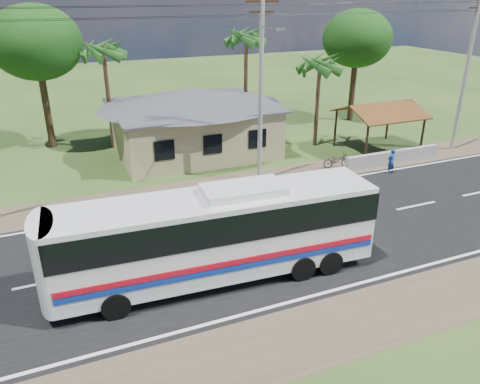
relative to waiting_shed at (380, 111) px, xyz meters
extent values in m
plane|color=#264117|center=(-13.00, -8.50, -2.73)|extent=(120.00, 120.00, 0.00)
cube|color=black|center=(-13.00, -8.50, -2.72)|extent=(120.00, 10.00, 0.02)
cube|color=brown|center=(-13.00, -2.00, -2.72)|extent=(120.00, 3.00, 0.01)
cube|color=brown|center=(-13.00, -15.00, -2.72)|extent=(120.00, 3.00, 0.01)
cube|color=silver|center=(-13.00, -3.80, -2.70)|extent=(120.00, 0.15, 0.01)
cube|color=silver|center=(-13.00, -13.20, -2.70)|extent=(120.00, 0.15, 0.01)
cube|color=silver|center=(-13.00, -8.50, -2.70)|extent=(120.00, 0.15, 0.01)
cube|color=tan|center=(-12.00, 4.50, -1.13)|extent=(10.00, 8.00, 3.20)
cube|color=#4C4F54|center=(-12.00, 4.50, 0.52)|extent=(10.60, 8.60, 0.10)
pyramid|color=#4C4F54|center=(-12.00, 4.50, 1.67)|extent=(12.40, 10.00, 1.20)
cube|color=black|center=(-15.00, 0.48, -1.03)|extent=(1.20, 0.08, 1.20)
cube|color=black|center=(-12.00, 0.48, -1.03)|extent=(1.20, 0.08, 1.20)
cube|color=black|center=(-9.00, 0.48, -1.03)|extent=(1.20, 0.08, 1.20)
cylinder|color=#3A2915|center=(-2.30, -1.80, -1.43)|extent=(0.16, 0.16, 2.60)
cylinder|color=#3A2915|center=(-2.30, 1.80, -1.43)|extent=(0.16, 0.16, 2.60)
cylinder|color=#3A2915|center=(2.30, -1.80, -1.43)|extent=(0.16, 0.16, 2.60)
cylinder|color=#3A2915|center=(2.30, 1.80, -1.43)|extent=(0.16, 0.16, 2.60)
cube|color=brown|center=(0.00, -1.10, 0.17)|extent=(5.20, 2.28, 0.90)
cube|color=brown|center=(0.00, 1.10, 0.17)|extent=(5.20, 2.28, 0.90)
cube|color=#3A2915|center=(0.00, 0.00, 0.52)|extent=(5.20, 0.12, 0.12)
cube|color=#9E9E99|center=(-1.00, -2.90, -2.28)|extent=(7.00, 0.30, 0.90)
cylinder|color=#9E9E99|center=(-10.00, -2.00, 2.77)|extent=(0.26, 0.26, 11.00)
cube|color=#3A2915|center=(-10.00, -2.00, 7.07)|extent=(1.80, 0.12, 0.12)
cube|color=#3A2915|center=(-10.00, -2.00, 6.57)|extent=(1.40, 0.10, 0.10)
cylinder|color=#9E9E99|center=(5.00, -2.00, 2.77)|extent=(0.26, 0.26, 11.00)
cube|color=#3A2915|center=(5.00, -2.00, 6.57)|extent=(1.40, 0.10, 0.10)
cylinder|color=gray|center=(-10.00, -3.00, 5.87)|extent=(0.08, 2.00, 0.08)
cube|color=gray|center=(-10.00, -4.00, 5.87)|extent=(0.50, 0.18, 0.12)
cylinder|color=black|center=(-18.00, -2.00, 6.87)|extent=(16.00, 0.02, 0.02)
cylinder|color=black|center=(-2.50, -2.00, 6.87)|extent=(15.00, 0.02, 0.02)
cylinder|color=#47301E|center=(-3.50, 2.50, 0.27)|extent=(0.28, 0.28, 6.00)
cylinder|color=#47301E|center=(-7.00, 7.00, 1.02)|extent=(0.28, 0.28, 7.50)
cylinder|color=#47301E|center=(-17.00, 7.50, 0.77)|extent=(0.28, 0.28, 7.00)
cylinder|color=#47301E|center=(-21.00, 9.50, 0.25)|extent=(0.50, 0.50, 5.95)
ellipsoid|color=#123B10|center=(-21.00, 9.50, 4.42)|extent=(6.00, 6.00, 4.92)
cylinder|color=#47301E|center=(3.00, 7.50, 0.07)|extent=(0.50, 0.50, 5.60)
ellipsoid|color=#123B10|center=(3.00, 7.50, 3.99)|extent=(5.60, 5.60, 4.59)
cube|color=silver|center=(-15.77, -10.72, -0.77)|extent=(12.18, 3.21, 3.01)
cube|color=black|center=(-15.77, -10.72, -0.02)|extent=(12.23, 3.28, 1.10)
cube|color=black|center=(-21.78, -10.37, -0.37)|extent=(0.26, 2.31, 1.81)
cube|color=#AA0A1A|center=(-15.84, -11.99, -1.32)|extent=(11.83, 0.74, 0.22)
cube|color=navy|center=(-15.84, -11.99, -1.57)|extent=(11.83, 0.74, 0.22)
cube|color=silver|center=(-14.77, -10.78, 0.89)|extent=(3.10, 1.78, 0.30)
cylinder|color=black|center=(-19.85, -11.64, -2.23)|extent=(1.02, 0.41, 1.00)
cylinder|color=black|center=(-19.71, -9.33, -2.23)|extent=(1.02, 0.41, 1.00)
cylinder|color=black|center=(-12.83, -12.05, -2.23)|extent=(1.02, 0.41, 1.00)
cylinder|color=black|center=(-12.69, -9.74, -2.23)|extent=(1.02, 0.41, 1.00)
cylinder|color=black|center=(-11.63, -12.12, -2.23)|extent=(1.02, 0.41, 1.00)
cylinder|color=black|center=(-11.49, -9.82, -2.23)|extent=(1.02, 0.41, 1.00)
imported|color=black|center=(-4.63, -2.05, -2.26)|extent=(1.88, 0.96, 0.94)
imported|color=navy|center=(-2.19, -4.17, -1.94)|extent=(0.63, 0.47, 1.58)
camera|label=1|loc=(-20.97, -25.29, 7.66)|focal=35.00mm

